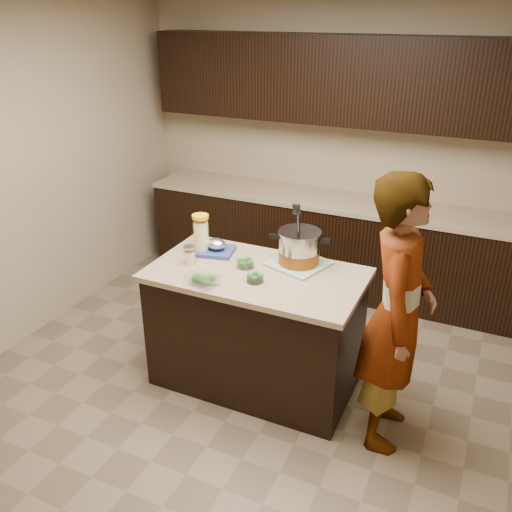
% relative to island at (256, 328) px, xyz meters
% --- Properties ---
extents(ground_plane, '(4.00, 4.00, 0.00)m').
position_rel_island_xyz_m(ground_plane, '(0.00, 0.00, -0.45)').
color(ground_plane, brown).
rests_on(ground_plane, ground).
extents(room_shell, '(4.04, 4.04, 2.72)m').
position_rel_island_xyz_m(room_shell, '(0.00, 0.00, 1.26)').
color(room_shell, tan).
rests_on(room_shell, ground).
extents(back_cabinets, '(3.60, 0.63, 2.33)m').
position_rel_island_xyz_m(back_cabinets, '(0.00, 1.74, 0.49)').
color(back_cabinets, black).
rests_on(back_cabinets, ground).
extents(island, '(1.46, 0.81, 0.90)m').
position_rel_island_xyz_m(island, '(0.00, 0.00, 0.00)').
color(island, black).
rests_on(island, ground).
extents(dish_towel, '(0.45, 0.45, 0.02)m').
position_rel_island_xyz_m(dish_towel, '(0.22, 0.23, 0.46)').
color(dish_towel, '#5D8B64').
rests_on(dish_towel, island).
extents(stock_pot, '(0.42, 0.36, 0.43)m').
position_rel_island_xyz_m(stock_pot, '(0.22, 0.22, 0.57)').
color(stock_pot, '#B7B7BC').
rests_on(stock_pot, dish_towel).
extents(lemonade_pitcher, '(0.13, 0.13, 0.29)m').
position_rel_island_xyz_m(lemonade_pitcher, '(-0.49, 0.12, 0.58)').
color(lemonade_pitcher, '#F6E396').
rests_on(lemonade_pitcher, island).
extents(mason_jar, '(0.10, 0.10, 0.14)m').
position_rel_island_xyz_m(mason_jar, '(-0.48, -0.07, 0.51)').
color(mason_jar, '#F6E396').
rests_on(mason_jar, island).
extents(broccoli_tub_left, '(0.16, 0.16, 0.06)m').
position_rel_island_xyz_m(broccoli_tub_left, '(-0.10, 0.04, 0.47)').
color(broccoli_tub_left, silver).
rests_on(broccoli_tub_left, island).
extents(broccoli_tub_right, '(0.11, 0.11, 0.05)m').
position_rel_island_xyz_m(broccoli_tub_right, '(0.05, -0.13, 0.47)').
color(broccoli_tub_right, silver).
rests_on(broccoli_tub_right, island).
extents(broccoli_tub_rect, '(0.23, 0.19, 0.07)m').
position_rel_island_xyz_m(broccoli_tub_rect, '(-0.24, -0.31, 0.48)').
color(broccoli_tub_rect, silver).
rests_on(broccoli_tub_rect, island).
extents(blue_tray, '(0.32, 0.28, 0.11)m').
position_rel_island_xyz_m(blue_tray, '(-0.40, 0.16, 0.48)').
color(blue_tray, navy).
rests_on(blue_tray, island).
extents(person, '(0.48, 0.68, 1.75)m').
position_rel_island_xyz_m(person, '(0.98, -0.13, 0.42)').
color(person, gray).
rests_on(person, ground).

